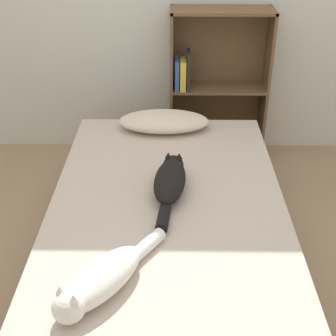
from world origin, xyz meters
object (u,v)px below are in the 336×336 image
Objects in this scene: bed at (168,234)px; bookshelf at (215,84)px; cat_light at (100,281)px; pillow at (164,121)px; cat_dark at (170,180)px.

bookshelf is at bearing 75.60° from bed.
bookshelf is at bearing -162.02° from cat_light.
bed is at bearing -87.56° from pillow.
pillow is 1.06× the size of cat_light.
bookshelf is (0.33, 1.30, 0.35)m from bed.
bed is 1.38m from bookshelf.
bed is 1.76× the size of bookshelf.
cat_dark is (0.05, -0.72, 0.01)m from pillow.
cat_light is at bearing -112.08° from bed.
cat_light is at bearing 165.49° from cat_dark.
bookshelf is (0.37, 0.50, 0.07)m from pillow.
cat_light is 2.02m from bookshelf.
bed is 0.85m from pillow.
bookshelf reaches higher than cat_dark.
cat_dark is (0.01, 0.08, 0.29)m from bed.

